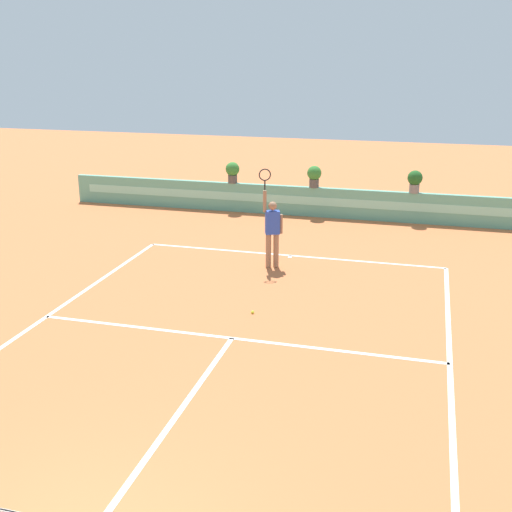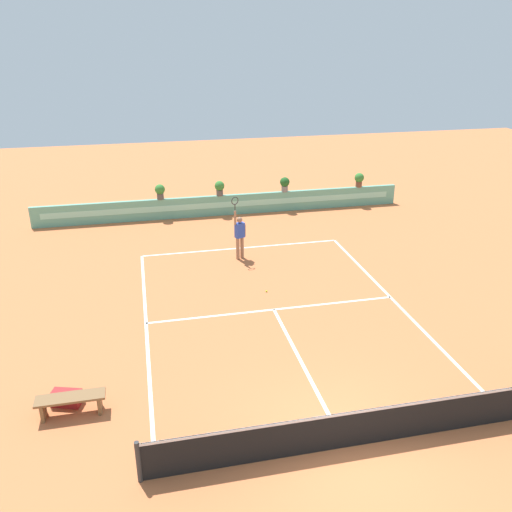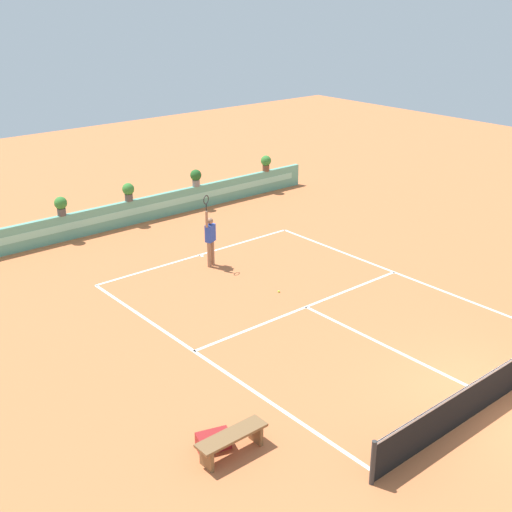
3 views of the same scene
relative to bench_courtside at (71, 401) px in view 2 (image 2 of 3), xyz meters
The scene contains 12 objects.
ground_plane 6.94m from the bench_courtside, 30.98° to the left, with size 60.00×60.00×0.00m, color #C66B3D.
court_lines 7.33m from the bench_courtside, 35.80° to the left, with size 8.32×11.94×0.01m.
net 6.42m from the bench_courtside, 22.28° to the right, with size 8.92×0.10×1.00m.
back_wall_barrier 15.17m from the bench_courtside, 66.94° to the left, with size 18.00×0.21×1.00m.
bench_courtside is the anchor object (origin of this frame).
gear_bag 0.49m from the bench_courtside, 111.73° to the left, with size 0.70×0.36×0.36m, color maroon.
tennis_player 10.14m from the bench_courtside, 56.00° to the left, with size 0.59×0.34×2.58m.
tennis_ball_near_baseline 7.99m from the bench_courtside, 41.26° to the left, with size 0.07×0.07×0.07m, color #CCE033.
potted_plant_centre 15.13m from the bench_courtside, 67.64° to the left, with size 0.48×0.48×0.72m.
potted_plant_right 16.65m from the bench_courtside, 57.15° to the left, with size 0.48×0.48×0.72m.
potted_plant_left 14.29m from the bench_courtside, 78.31° to the left, with size 0.48×0.48×0.72m.
potted_plant_far_right 19.07m from the bench_courtside, 47.13° to the left, with size 0.48×0.48×0.72m.
Camera 2 is at (-3.89, -8.49, 8.41)m, focal length 37.47 mm.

